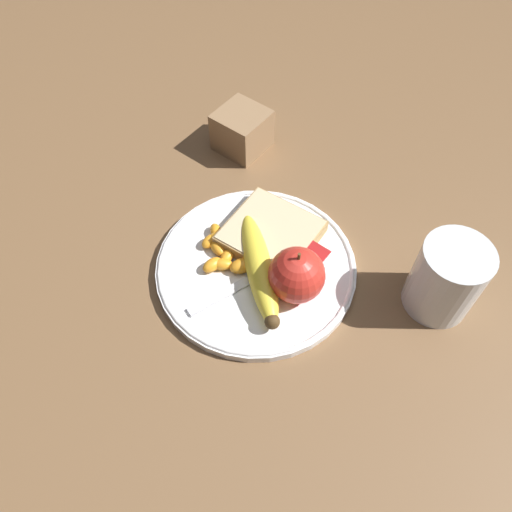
{
  "coord_description": "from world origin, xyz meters",
  "views": [
    {
      "loc": [
        0.22,
        -0.28,
        0.55
      ],
      "look_at": [
        0.0,
        0.0,
        0.03
      ],
      "focal_mm": 35.0,
      "sensor_mm": 36.0,
      "label": 1
    }
  ],
  "objects_px": {
    "apple": "(298,273)",
    "banana": "(259,268)",
    "fork": "(257,272)",
    "condiment_caddy": "(242,130)",
    "juice_glass": "(446,280)",
    "jam_packet": "(306,257)",
    "bread_slice": "(271,234)",
    "plate": "(256,267)"
  },
  "relations": [
    {
      "from": "banana",
      "to": "apple",
      "type": "bearing_deg",
      "value": 16.09
    },
    {
      "from": "condiment_caddy",
      "to": "fork",
      "type": "bearing_deg",
      "value": -46.74
    },
    {
      "from": "apple",
      "to": "bread_slice",
      "type": "relative_size",
      "value": 0.65
    },
    {
      "from": "plate",
      "to": "jam_packet",
      "type": "bearing_deg",
      "value": 42.72
    },
    {
      "from": "apple",
      "to": "bread_slice",
      "type": "bearing_deg",
      "value": 149.84
    },
    {
      "from": "banana",
      "to": "condiment_caddy",
      "type": "distance_m",
      "value": 0.25
    },
    {
      "from": "bread_slice",
      "to": "fork",
      "type": "xyz_separation_m",
      "value": [
        0.02,
        -0.05,
        -0.01
      ]
    },
    {
      "from": "bread_slice",
      "to": "fork",
      "type": "relative_size",
      "value": 0.71
    },
    {
      "from": "plate",
      "to": "bread_slice",
      "type": "xyz_separation_m",
      "value": [
        -0.01,
        0.05,
        0.02
      ]
    },
    {
      "from": "jam_packet",
      "to": "apple",
      "type": "bearing_deg",
      "value": -69.89
    },
    {
      "from": "plate",
      "to": "condiment_caddy",
      "type": "distance_m",
      "value": 0.24
    },
    {
      "from": "banana",
      "to": "condiment_caddy",
      "type": "relative_size",
      "value": 2.1
    },
    {
      "from": "bread_slice",
      "to": "jam_packet",
      "type": "height_order",
      "value": "same"
    },
    {
      "from": "juice_glass",
      "to": "condiment_caddy",
      "type": "bearing_deg",
      "value": 169.06
    },
    {
      "from": "apple",
      "to": "banana",
      "type": "distance_m",
      "value": 0.05
    },
    {
      "from": "bread_slice",
      "to": "apple",
      "type": "bearing_deg",
      "value": -30.16
    },
    {
      "from": "plate",
      "to": "fork",
      "type": "height_order",
      "value": "fork"
    },
    {
      "from": "plate",
      "to": "bread_slice",
      "type": "bearing_deg",
      "value": 102.61
    },
    {
      "from": "banana",
      "to": "condiment_caddy",
      "type": "height_order",
      "value": "condiment_caddy"
    },
    {
      "from": "fork",
      "to": "condiment_caddy",
      "type": "height_order",
      "value": "condiment_caddy"
    },
    {
      "from": "plate",
      "to": "condiment_caddy",
      "type": "xyz_separation_m",
      "value": [
        -0.16,
        0.17,
        0.02
      ]
    },
    {
      "from": "banana",
      "to": "fork",
      "type": "distance_m",
      "value": 0.02
    },
    {
      "from": "apple",
      "to": "jam_packet",
      "type": "relative_size",
      "value": 1.59
    },
    {
      "from": "jam_packet",
      "to": "condiment_caddy",
      "type": "height_order",
      "value": "condiment_caddy"
    },
    {
      "from": "bread_slice",
      "to": "fork",
      "type": "distance_m",
      "value": 0.06
    },
    {
      "from": "jam_packet",
      "to": "juice_glass",
      "type": "bearing_deg",
      "value": 20.24
    },
    {
      "from": "juice_glass",
      "to": "apple",
      "type": "relative_size",
      "value": 1.3
    },
    {
      "from": "bread_slice",
      "to": "fork",
      "type": "height_order",
      "value": "bread_slice"
    },
    {
      "from": "juice_glass",
      "to": "jam_packet",
      "type": "height_order",
      "value": "juice_glass"
    },
    {
      "from": "jam_packet",
      "to": "condiment_caddy",
      "type": "distance_m",
      "value": 0.25
    },
    {
      "from": "juice_glass",
      "to": "apple",
      "type": "distance_m",
      "value": 0.17
    },
    {
      "from": "condiment_caddy",
      "to": "apple",
      "type": "bearing_deg",
      "value": -37.13
    },
    {
      "from": "fork",
      "to": "banana",
      "type": "bearing_deg",
      "value": -89.49
    },
    {
      "from": "juice_glass",
      "to": "jam_packet",
      "type": "xyz_separation_m",
      "value": [
        -0.16,
        -0.06,
        -0.02
      ]
    },
    {
      "from": "bread_slice",
      "to": "jam_packet",
      "type": "relative_size",
      "value": 2.45
    },
    {
      "from": "juice_glass",
      "to": "fork",
      "type": "height_order",
      "value": "juice_glass"
    },
    {
      "from": "apple",
      "to": "banana",
      "type": "height_order",
      "value": "apple"
    },
    {
      "from": "plate",
      "to": "apple",
      "type": "xyz_separation_m",
      "value": [
        0.06,
        0.0,
        0.04
      ]
    },
    {
      "from": "jam_packet",
      "to": "fork",
      "type": "bearing_deg",
      "value": -125.74
    },
    {
      "from": "plate",
      "to": "apple",
      "type": "bearing_deg",
      "value": 3.21
    },
    {
      "from": "juice_glass",
      "to": "bread_slice",
      "type": "relative_size",
      "value": 0.84
    },
    {
      "from": "jam_packet",
      "to": "bread_slice",
      "type": "bearing_deg",
      "value": 178.28
    }
  ]
}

